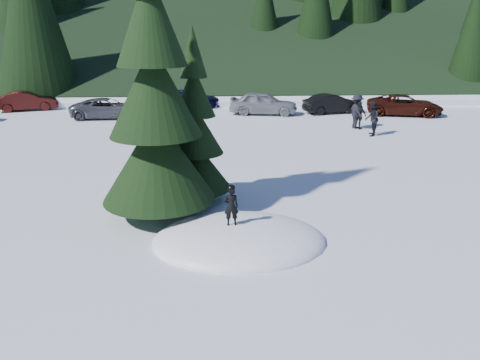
{
  "coord_description": "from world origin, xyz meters",
  "views": [
    {
      "loc": [
        -0.57,
        -10.98,
        5.16
      ],
      "look_at": [
        0.11,
        1.75,
        1.1
      ],
      "focal_mm": 35.0,
      "sensor_mm": 36.0,
      "label": 1
    }
  ],
  "objects_px": {
    "spruce_tall": "(155,103)",
    "car_2": "(108,108)",
    "child_skier": "(231,206)",
    "adult_0": "(372,119)",
    "spruce_short": "(195,135)",
    "car_3": "(189,99)",
    "car_6": "(405,105)",
    "car_5": "(332,104)",
    "adult_2": "(357,111)",
    "car_1": "(27,101)",
    "car_4": "(263,103)",
    "adult_1": "(359,115)"
  },
  "relations": [
    {
      "from": "spruce_short",
      "to": "car_3",
      "type": "relative_size",
      "value": 1.2
    },
    {
      "from": "spruce_short",
      "to": "adult_2",
      "type": "height_order",
      "value": "spruce_short"
    },
    {
      "from": "spruce_short",
      "to": "adult_0",
      "type": "height_order",
      "value": "spruce_short"
    },
    {
      "from": "spruce_tall",
      "to": "child_skier",
      "type": "height_order",
      "value": "spruce_tall"
    },
    {
      "from": "adult_0",
      "to": "car_1",
      "type": "xyz_separation_m",
      "value": [
        -20.82,
        9.26,
        -0.25
      ]
    },
    {
      "from": "car_6",
      "to": "spruce_tall",
      "type": "bearing_deg",
      "value": 155.39
    },
    {
      "from": "car_5",
      "to": "car_6",
      "type": "relative_size",
      "value": 0.81
    },
    {
      "from": "car_1",
      "to": "car_2",
      "type": "relative_size",
      "value": 0.88
    },
    {
      "from": "car_1",
      "to": "car_6",
      "type": "xyz_separation_m",
      "value": [
        24.96,
        -3.21,
        0.01
      ]
    },
    {
      "from": "spruce_short",
      "to": "car_2",
      "type": "relative_size",
      "value": 1.21
    },
    {
      "from": "spruce_short",
      "to": "child_skier",
      "type": "height_order",
      "value": "spruce_short"
    },
    {
      "from": "child_skier",
      "to": "car_6",
      "type": "bearing_deg",
      "value": -126.82
    },
    {
      "from": "spruce_tall",
      "to": "spruce_short",
      "type": "height_order",
      "value": "spruce_tall"
    },
    {
      "from": "car_3",
      "to": "car_4",
      "type": "bearing_deg",
      "value": -139.85
    },
    {
      "from": "adult_2",
      "to": "car_1",
      "type": "distance_m",
      "value": 21.87
    },
    {
      "from": "spruce_tall",
      "to": "adult_1",
      "type": "bearing_deg",
      "value": 52.34
    },
    {
      "from": "spruce_short",
      "to": "car_6",
      "type": "distance_m",
      "value": 19.98
    },
    {
      "from": "adult_2",
      "to": "car_5",
      "type": "bearing_deg",
      "value": -6.71
    },
    {
      "from": "adult_1",
      "to": "adult_2",
      "type": "height_order",
      "value": "adult_2"
    },
    {
      "from": "car_6",
      "to": "car_5",
      "type": "bearing_deg",
      "value": 92.57
    },
    {
      "from": "child_skier",
      "to": "adult_2",
      "type": "xyz_separation_m",
      "value": [
        7.47,
        14.44,
        -0.04
      ]
    },
    {
      "from": "adult_1",
      "to": "car_4",
      "type": "height_order",
      "value": "adult_1"
    },
    {
      "from": "spruce_tall",
      "to": "car_1",
      "type": "relative_size",
      "value": 2.19
    },
    {
      "from": "spruce_tall",
      "to": "car_4",
      "type": "distance_m",
      "value": 18.26
    },
    {
      "from": "spruce_tall",
      "to": "car_4",
      "type": "height_order",
      "value": "spruce_tall"
    },
    {
      "from": "spruce_short",
      "to": "car_3",
      "type": "xyz_separation_m",
      "value": [
        -1.17,
        18.81,
        -1.45
      ]
    },
    {
      "from": "adult_1",
      "to": "adult_2",
      "type": "distance_m",
      "value": 0.32
    },
    {
      "from": "spruce_tall",
      "to": "car_2",
      "type": "bearing_deg",
      "value": 106.89
    },
    {
      "from": "adult_0",
      "to": "car_2",
      "type": "bearing_deg",
      "value": -93.7
    },
    {
      "from": "car_2",
      "to": "car_4",
      "type": "distance_m",
      "value": 9.83
    },
    {
      "from": "adult_2",
      "to": "adult_0",
      "type": "bearing_deg",
      "value": 177.74
    },
    {
      "from": "adult_0",
      "to": "spruce_tall",
      "type": "bearing_deg",
      "value": -23.97
    },
    {
      "from": "child_skier",
      "to": "adult_0",
      "type": "distance_m",
      "value": 14.62
    },
    {
      "from": "adult_2",
      "to": "car_6",
      "type": "relative_size",
      "value": 0.4
    },
    {
      "from": "car_1",
      "to": "car_3",
      "type": "distance_m",
      "value": 11.0
    },
    {
      "from": "adult_0",
      "to": "car_3",
      "type": "bearing_deg",
      "value": -115.98
    },
    {
      "from": "spruce_short",
      "to": "adult_1",
      "type": "distance_m",
      "value": 13.95
    },
    {
      "from": "car_6",
      "to": "spruce_short",
      "type": "bearing_deg",
      "value": 155.04
    },
    {
      "from": "car_3",
      "to": "car_5",
      "type": "distance_m",
      "value": 9.86
    },
    {
      "from": "adult_1",
      "to": "car_3",
      "type": "xyz_separation_m",
      "value": [
        -9.7,
        7.86,
        -0.12
      ]
    },
    {
      "from": "spruce_tall",
      "to": "car_3",
      "type": "relative_size",
      "value": 1.92
    },
    {
      "from": "adult_2",
      "to": "car_4",
      "type": "height_order",
      "value": "adult_2"
    },
    {
      "from": "car_1",
      "to": "car_2",
      "type": "xyz_separation_m",
      "value": [
        6.13,
        -3.31,
        -0.03
      ]
    },
    {
      "from": "child_skier",
      "to": "car_4",
      "type": "xyz_separation_m",
      "value": [
        2.77,
        19.27,
        -0.24
      ]
    },
    {
      "from": "spruce_short",
      "to": "child_skier",
      "type": "bearing_deg",
      "value": -72.93
    },
    {
      "from": "child_skier",
      "to": "adult_2",
      "type": "relative_size",
      "value": 0.53
    },
    {
      "from": "spruce_tall",
      "to": "car_2",
      "type": "xyz_separation_m",
      "value": [
        -5.03,
        16.56,
        -2.7
      ]
    },
    {
      "from": "adult_0",
      "to": "adult_1",
      "type": "height_order",
      "value": "adult_0"
    },
    {
      "from": "child_skier",
      "to": "adult_1",
      "type": "xyz_separation_m",
      "value": [
        7.54,
        14.19,
        -0.22
      ]
    },
    {
      "from": "car_2",
      "to": "car_3",
      "type": "relative_size",
      "value": 1.0
    }
  ]
}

